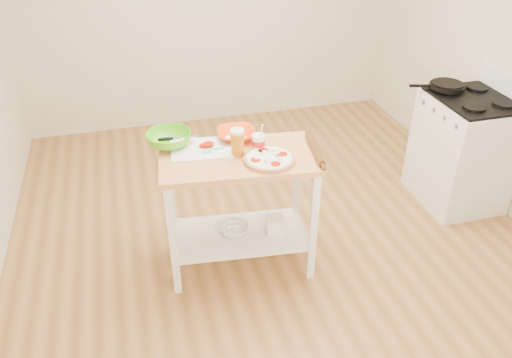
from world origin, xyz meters
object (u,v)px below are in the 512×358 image
Objects in this scene: skillet at (446,86)px; pizza at (269,159)px; knife at (173,138)px; shelf_glass_bowl at (234,229)px; rolling_pin at (315,149)px; yogurt_tub at (258,142)px; orange_bowl at (236,134)px; green_bowl at (169,139)px; spatula at (212,150)px; shelf_bin at (275,225)px; prep_island at (239,189)px; cutting_board at (201,148)px; beer_pint at (237,142)px; gas_stove at (463,150)px.

pizza is at bearing -142.96° from skillet.
knife reaches higher than shelf_glass_bowl.
yogurt_tub is at bearing 158.66° from rolling_pin.
orange_bowl is at bearing 119.06° from yogurt_tub.
orange_bowl is 0.87× the size of green_bowl.
knife is (-0.23, 0.23, 0.00)m from spatula.
yogurt_tub reaches higher than shelf_bin.
skillet reaches higher than prep_island.
pizza reaches higher than spatula.
rolling_pin is at bearing -19.03° from knife.
knife is 1.43× the size of yogurt_tub.
prep_island is 3.25× the size of pizza.
pizza is 1.22× the size of knife.
pizza is (0.17, -0.12, 0.28)m from prep_island.
cutting_board is 2.84× the size of spatula.
orange_bowl is 1.46× the size of beer_pint.
cutting_board is 2.04× the size of shelf_glass_bowl.
skillet is 1.85m from orange_bowl.
prep_island is at bearing -27.91° from spatula.
pizza is 0.71m from knife.
shelf_glass_bowl is at bearing 147.50° from pizza.
beer_pint is at bearing -10.66° from shelf_glass_bowl.
shelf_glass_bowl is at bearing -111.80° from orange_bowl.
knife is at bearing 168.24° from orange_bowl.
orange_bowl is at bearing -176.58° from gas_stove.
green_bowl is 0.48m from beer_pint.
green_bowl is 0.60m from yogurt_tub.
yogurt_tub is at bearing 7.50° from shelf_glass_bowl.
spatula is 0.58× the size of orange_bowl.
shelf_glass_bowl is at bearing -29.15° from spatula.
shelf_bin is at bearing -16.50° from spatula.
beer_pint is 0.16m from yogurt_tub.
gas_stove is at bearing 11.78° from shelf_bin.
cutting_board is 1.65× the size of orange_bowl.
skillet is at bearing 24.55° from rolling_pin.
cutting_board is at bearing -153.50° from skillet.
cutting_board is at bearing 157.76° from shelf_bin.
green_bowl is at bearing -110.04° from knife.
green_bowl reaches higher than pizza.
orange_bowl is at bearing 79.55° from prep_island.
cutting_board is (-0.22, 0.15, 0.27)m from prep_island.
beer_pint reaches higher than pizza.
skillet reaches higher than rolling_pin.
skillet is at bearing 11.68° from knife.
prep_island is 0.40m from shelf_bin.
knife reaches higher than spatula.
gas_stove is 2.52× the size of skillet.
beer_pint is at bearing 143.49° from pizza.
knife is (-0.16, 0.17, 0.01)m from cutting_board.
prep_island is 0.35m from shelf_glass_bowl.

